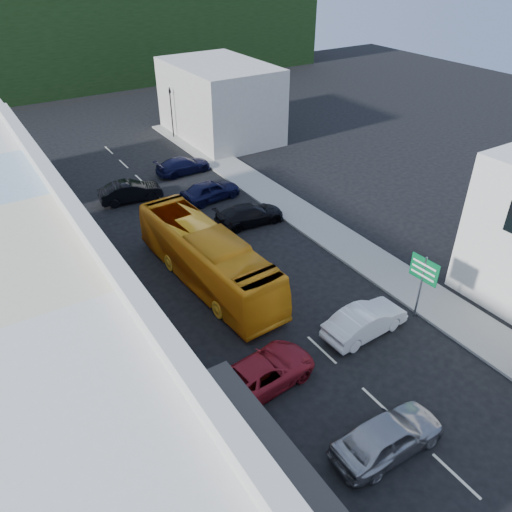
{
  "coord_description": "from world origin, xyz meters",
  "views": [
    {
      "loc": [
        -12.35,
        -13.49,
        17.0
      ],
      "look_at": [
        0.0,
        6.0,
        2.2
      ],
      "focal_mm": 35.0,
      "sensor_mm": 36.0,
      "label": 1
    }
  ],
  "objects_px": {
    "car_red": "(263,373)",
    "direction_sign": "(420,288)",
    "bus": "(207,259)",
    "traffic_signal": "(172,113)",
    "pedestrian_left": "(154,355)",
    "car_white": "(365,322)",
    "car_silver": "(388,438)"
  },
  "relations": [
    {
      "from": "car_silver",
      "to": "pedestrian_left",
      "type": "distance_m",
      "value": 10.61
    },
    {
      "from": "pedestrian_left",
      "to": "car_red",
      "type": "bearing_deg",
      "value": -107.41
    },
    {
      "from": "bus",
      "to": "direction_sign",
      "type": "distance_m",
      "value": 11.67
    },
    {
      "from": "direction_sign",
      "to": "car_red",
      "type": "bearing_deg",
      "value": 175.03
    },
    {
      "from": "car_white",
      "to": "traffic_signal",
      "type": "relative_size",
      "value": 0.89
    },
    {
      "from": "car_red",
      "to": "pedestrian_left",
      "type": "height_order",
      "value": "pedestrian_left"
    },
    {
      "from": "car_silver",
      "to": "traffic_signal",
      "type": "xyz_separation_m",
      "value": [
        8.02,
        37.55,
        1.78
      ]
    },
    {
      "from": "car_white",
      "to": "pedestrian_left",
      "type": "distance_m",
      "value": 10.46
    },
    {
      "from": "pedestrian_left",
      "to": "car_silver",
      "type": "bearing_deg",
      "value": -121.61
    },
    {
      "from": "bus",
      "to": "traffic_signal",
      "type": "distance_m",
      "value": 25.21
    },
    {
      "from": "direction_sign",
      "to": "bus",
      "type": "bearing_deg",
      "value": 128.64
    },
    {
      "from": "car_white",
      "to": "pedestrian_left",
      "type": "bearing_deg",
      "value": 69.3
    },
    {
      "from": "direction_sign",
      "to": "traffic_signal",
      "type": "xyz_separation_m",
      "value": [
        0.8,
        32.4,
        0.63
      ]
    },
    {
      "from": "car_white",
      "to": "car_red",
      "type": "bearing_deg",
      "value": 88.32
    },
    {
      "from": "traffic_signal",
      "to": "direction_sign",
      "type": "bearing_deg",
      "value": 65.22
    },
    {
      "from": "bus",
      "to": "pedestrian_left",
      "type": "xyz_separation_m",
      "value": [
        -5.39,
        -5.08,
        -0.55
      ]
    },
    {
      "from": "car_red",
      "to": "traffic_signal",
      "type": "distance_m",
      "value": 33.73
    },
    {
      "from": "pedestrian_left",
      "to": "bus",
      "type": "bearing_deg",
      "value": -22.38
    },
    {
      "from": "bus",
      "to": "direction_sign",
      "type": "xyz_separation_m",
      "value": [
        7.77,
        -8.71,
        0.3
      ]
    },
    {
      "from": "car_red",
      "to": "direction_sign",
      "type": "relative_size",
      "value": 1.24
    },
    {
      "from": "car_white",
      "to": "traffic_signal",
      "type": "xyz_separation_m",
      "value": [
        4.01,
        31.95,
        1.78
      ]
    },
    {
      "from": "direction_sign",
      "to": "traffic_signal",
      "type": "distance_m",
      "value": 32.41
    },
    {
      "from": "bus",
      "to": "car_red",
      "type": "distance_m",
      "value": 8.61
    },
    {
      "from": "car_white",
      "to": "car_red",
      "type": "xyz_separation_m",
      "value": [
        -6.23,
        -0.14,
        0.0
      ]
    },
    {
      "from": "bus",
      "to": "car_red",
      "type": "height_order",
      "value": "bus"
    },
    {
      "from": "car_red",
      "to": "direction_sign",
      "type": "height_order",
      "value": "direction_sign"
    },
    {
      "from": "car_white",
      "to": "traffic_signal",
      "type": "height_order",
      "value": "traffic_signal"
    },
    {
      "from": "bus",
      "to": "car_white",
      "type": "bearing_deg",
      "value": -64.34
    },
    {
      "from": "car_silver",
      "to": "traffic_signal",
      "type": "height_order",
      "value": "traffic_signal"
    },
    {
      "from": "pedestrian_left",
      "to": "direction_sign",
      "type": "distance_m",
      "value": 13.68
    },
    {
      "from": "car_silver",
      "to": "traffic_signal",
      "type": "distance_m",
      "value": 38.44
    },
    {
      "from": "bus",
      "to": "traffic_signal",
      "type": "bearing_deg",
      "value": 66.87
    }
  ]
}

